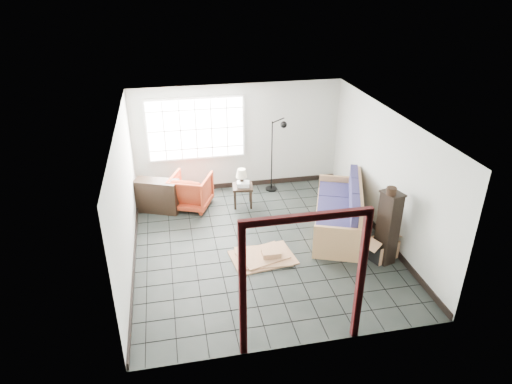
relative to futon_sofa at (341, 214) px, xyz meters
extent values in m
plane|color=black|center=(-1.75, -0.25, -0.38)|extent=(5.50, 5.50, 0.00)
cube|color=beige|center=(-1.75, 2.50, 0.92)|extent=(5.00, 0.02, 2.60)
cube|color=beige|center=(-1.75, -3.00, 0.92)|extent=(5.00, 0.02, 2.60)
cube|color=beige|center=(-4.25, -0.25, 0.92)|extent=(0.02, 5.50, 2.60)
cube|color=beige|center=(0.75, -0.25, 0.92)|extent=(0.02, 5.50, 2.60)
cube|color=white|center=(-1.75, -0.25, 2.22)|extent=(5.00, 5.50, 0.02)
cube|color=black|center=(-1.75, 2.48, -0.32)|extent=(4.95, 0.03, 0.12)
cube|color=black|center=(-4.23, -0.25, -0.32)|extent=(0.03, 5.45, 0.12)
cube|color=black|center=(0.73, -0.25, -0.32)|extent=(0.03, 5.45, 0.12)
cube|color=silver|center=(-2.75, 2.46, 1.22)|extent=(2.32, 0.06, 1.52)
cube|color=white|center=(-2.75, 2.42, 1.22)|extent=(2.20, 0.02, 1.40)
cube|color=#3C0D0F|center=(-2.60, -2.95, 0.67)|extent=(0.10, 0.08, 2.10)
cube|color=#3C0D0F|center=(-0.90, -2.95, 0.67)|extent=(0.10, 0.08, 2.10)
cube|color=#3C0D0F|center=(-1.75, -2.95, 1.77)|extent=(1.80, 0.08, 0.10)
cube|color=#A27A49|center=(-0.07, 0.03, -0.18)|extent=(1.63, 2.40, 0.40)
cube|color=#A27A49|center=(-0.48, -1.04, -0.02)|extent=(0.86, 0.38, 0.71)
cube|color=#A27A49|center=(0.34, 1.10, -0.02)|extent=(0.86, 0.38, 0.71)
cube|color=#A27A49|center=(0.31, -0.12, 0.23)|extent=(0.89, 2.11, 0.78)
cube|color=#1E173A|center=(-0.35, -0.65, 0.11)|extent=(1.01, 0.95, 0.18)
cube|color=#1E173A|center=(-0.05, -0.77, 0.38)|extent=(0.40, 0.72, 0.58)
cube|color=#1E173A|center=(-0.09, 0.03, 0.11)|extent=(1.01, 0.95, 0.18)
cube|color=#1E173A|center=(0.21, -0.08, 0.38)|extent=(0.40, 0.72, 0.58)
cube|color=#1E173A|center=(0.18, 0.72, 0.11)|extent=(1.01, 0.95, 0.18)
cube|color=#1E173A|center=(0.48, 0.60, 0.38)|extent=(0.40, 0.72, 0.58)
imported|color=maroon|center=(-3.00, 1.65, 0.06)|extent=(1.09, 1.06, 0.87)
cube|color=black|center=(-1.83, 1.47, 0.09)|extent=(0.51, 0.51, 0.05)
cube|color=black|center=(-2.03, 1.32, -0.15)|extent=(0.05, 0.05, 0.45)
cube|color=black|center=(-1.67, 1.27, -0.15)|extent=(0.05, 0.05, 0.45)
cube|color=black|center=(-1.98, 1.68, -0.15)|extent=(0.05, 0.05, 0.45)
cube|color=black|center=(-1.62, 1.63, -0.15)|extent=(0.05, 0.05, 0.45)
cylinder|color=black|center=(-1.84, 1.53, 0.19)|extent=(0.10, 0.10, 0.14)
cylinder|color=black|center=(-1.84, 1.53, 0.31)|extent=(0.02, 0.02, 0.10)
cone|color=#F8F0CB|center=(-1.84, 1.53, 0.42)|extent=(0.27, 0.27, 0.20)
cube|color=silver|center=(-1.82, 1.46, 0.17)|extent=(0.32, 0.27, 0.10)
cylinder|color=black|center=(-1.96, 1.48, 0.17)|extent=(0.03, 0.06, 0.06)
cylinder|color=black|center=(-0.99, 2.15, -0.36)|extent=(0.36, 0.36, 0.03)
cylinder|color=black|center=(-0.99, 2.15, 0.51)|extent=(0.03, 0.03, 1.74)
cylinder|color=black|center=(-0.88, 2.05, 1.43)|extent=(0.29, 0.11, 0.16)
sphere|color=black|center=(-0.77, 1.96, 1.35)|extent=(0.20, 0.20, 0.16)
cube|color=black|center=(-3.76, 1.60, 0.00)|extent=(1.04, 0.72, 0.76)
cube|color=black|center=(-3.76, 1.60, 0.01)|extent=(0.96, 0.64, 0.03)
cube|color=black|center=(0.40, -1.23, 0.33)|extent=(0.35, 0.42, 1.42)
cube|color=black|center=(0.40, -1.23, 1.04)|extent=(0.40, 0.46, 0.04)
cylinder|color=black|center=(0.33, -1.29, 1.12)|extent=(0.19, 0.19, 0.13)
cube|color=#A5734F|center=(0.40, -1.11, -0.37)|extent=(0.64, 0.58, 0.02)
cube|color=black|center=(0.16, -1.20, -0.20)|extent=(0.17, 0.40, 0.35)
cube|color=#A5734F|center=(0.64, -1.01, -0.20)|extent=(0.17, 0.40, 0.35)
cube|color=#A5734F|center=(0.48, -1.30, -0.20)|extent=(0.49, 0.21, 0.35)
cube|color=#A5734F|center=(0.32, -0.91, -0.20)|extent=(0.49, 0.21, 0.35)
cube|color=#A5734F|center=(0.09, -1.23, 0.04)|extent=(0.34, 0.46, 0.15)
cube|color=#A5734F|center=(0.71, -0.99, 0.04)|extent=(0.34, 0.46, 0.15)
cube|color=#A5734F|center=(-1.83, -0.71, -0.37)|extent=(1.28, 0.98, 0.02)
cube|color=#A5734F|center=(-1.83, -0.71, -0.34)|extent=(1.07, 0.82, 0.02)
cube|color=#A5734F|center=(-1.83, -0.71, -0.32)|extent=(1.03, 0.86, 0.02)
cube|color=#A5734F|center=(-1.68, -0.75, -0.26)|extent=(0.35, 0.28, 0.10)
camera|label=1|loc=(-3.39, -7.78, 4.67)|focal=32.00mm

